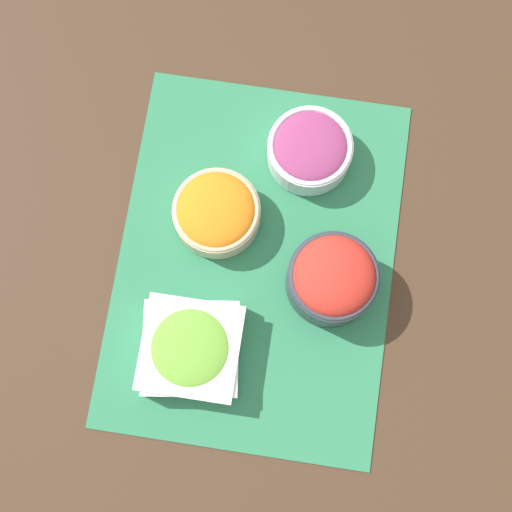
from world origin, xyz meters
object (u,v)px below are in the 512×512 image
object	(u,v)px
lettuce_bowl	(191,349)
tomato_bowl	(333,278)
carrot_bowl	(217,212)
onion_bowl	(310,150)

from	to	relation	value
lettuce_bowl	tomato_bowl	world-z (taller)	tomato_bowl
carrot_bowl	onion_bowl	bearing A→B (deg)	133.71
tomato_bowl	lettuce_bowl	bearing A→B (deg)	-55.47
tomato_bowl	carrot_bowl	bearing A→B (deg)	-112.87
onion_bowl	tomato_bowl	distance (m)	0.19
onion_bowl	tomato_bowl	size ratio (longest dim) A/B	0.99
tomato_bowl	onion_bowl	bearing A→B (deg)	-163.39
lettuce_bowl	tomato_bowl	xyz separation A→B (m)	(-0.12, 0.17, 0.02)
lettuce_bowl	carrot_bowl	bearing A→B (deg)	178.91
onion_bowl	carrot_bowl	size ratio (longest dim) A/B	0.99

